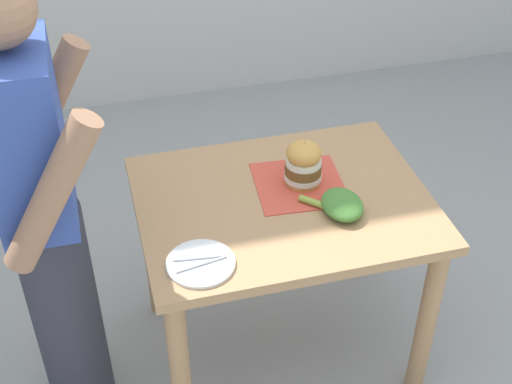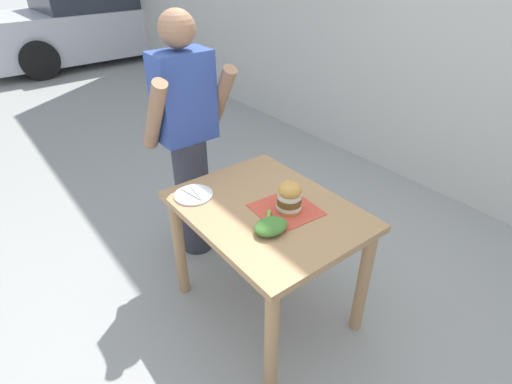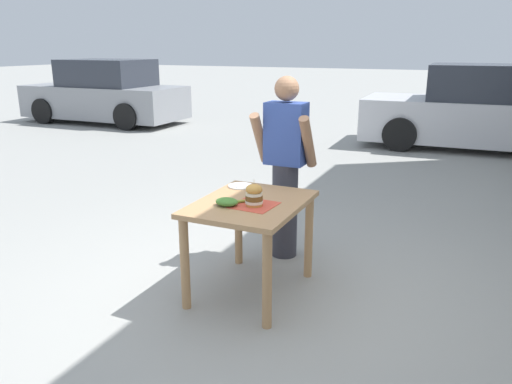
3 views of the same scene
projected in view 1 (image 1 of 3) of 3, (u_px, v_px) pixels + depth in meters
The scene contains 8 objects.
ground_plane at pixel (279, 344), 2.98m from camera, with size 80.00×80.00×0.00m, color #9E9E99.
patio_table at pixel (283, 229), 2.59m from camera, with size 0.79×1.03×0.77m.
serving_paper at pixel (299, 184), 2.57m from camera, with size 0.31×0.31×0.00m, color #D64C38.
sandwich at pixel (303, 163), 2.53m from camera, with size 0.14×0.14×0.20m.
pickle_spear at pixel (312, 202), 2.47m from camera, with size 0.02×0.02×0.10m, color #8EA83D.
side_plate_with_forks at pixel (201, 263), 2.24m from camera, with size 0.22×0.22×0.02m.
side_salad at pixel (342, 204), 2.43m from camera, with size 0.18×0.14×0.06m, color #477F33.
diner_across_table at pixel (45, 215), 2.26m from camera, with size 0.55×0.35×1.69m.
Camera 1 is at (-1.88, 0.60, 2.32)m, focal length 50.00 mm.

